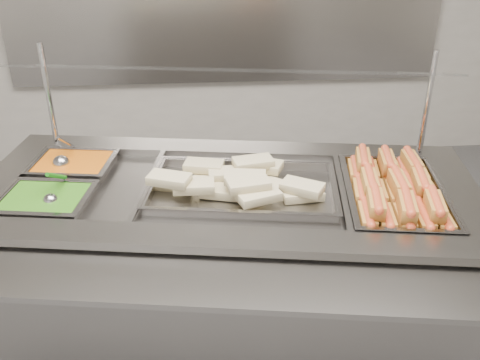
{
  "coord_description": "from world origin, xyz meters",
  "views": [
    {
      "loc": [
        -0.21,
        -1.3,
        1.77
      ],
      "look_at": [
        -0.07,
        0.38,
        0.88
      ],
      "focal_mm": 40.0,
      "sensor_mm": 36.0,
      "label": 1
    }
  ],
  "objects": [
    {
      "name": "ladle",
      "position": [
        -0.74,
        0.61,
        0.87
      ],
      "size": [
        0.07,
        0.18,
        0.15
      ],
      "color": "#B1B0B5",
      "rests_on": "pan_beans"
    },
    {
      "name": "pan_hotdogs",
      "position": [
        0.47,
        0.3,
        0.82
      ],
      "size": [
        0.4,
        0.57,
        0.1
      ],
      "color": "gray",
      "rests_on": "steam_counter"
    },
    {
      "name": "tortilla_wraps",
      "position": [
        -0.08,
        0.38,
        0.87
      ],
      "size": [
        0.62,
        0.36,
        0.09
      ],
      "color": "tan",
      "rests_on": "pan_wraps"
    },
    {
      "name": "serving_spoon",
      "position": [
        -0.72,
        0.34,
        0.87
      ],
      "size": [
        0.06,
        0.17,
        0.13
      ],
      "color": "#B1B0B5",
      "rests_on": "pan_peas"
    },
    {
      "name": "pan_beans",
      "position": [
        -0.7,
        0.62,
        0.82
      ],
      "size": [
        0.32,
        0.27,
        0.1
      ],
      "color": "gray",
      "rests_on": "steam_counter"
    },
    {
      "name": "hotdogs_in_buns",
      "position": [
        0.47,
        0.3,
        0.87
      ],
      "size": [
        0.36,
        0.53,
        0.11
      ],
      "color": "#94591F",
      "rests_on": "pan_hotdogs"
    },
    {
      "name": "sneeze_guard",
      "position": [
        -0.08,
        0.6,
        1.21
      ],
      "size": [
        1.6,
        0.52,
        0.42
      ],
      "color": "silver",
      "rests_on": "steam_counter"
    },
    {
      "name": "steam_counter",
      "position": [
        -0.12,
        0.39,
        0.43
      ],
      "size": [
        1.9,
        1.06,
        0.86
      ],
      "color": "gray",
      "rests_on": "ground"
    },
    {
      "name": "pan_wraps",
      "position": [
        -0.06,
        0.38,
        0.83
      ],
      "size": [
        0.7,
        0.48,
        0.07
      ],
      "color": "gray",
      "rests_on": "steam_counter"
    },
    {
      "name": "pan_peas",
      "position": [
        -0.75,
        0.35,
        0.82
      ],
      "size": [
        0.32,
        0.27,
        0.1
      ],
      "color": "gray",
      "rests_on": "steam_counter"
    },
    {
      "name": "tray_rail",
      "position": [
        -0.19,
        -0.09,
        0.81
      ],
      "size": [
        1.74,
        0.6,
        0.05
      ],
      "color": "gray",
      "rests_on": "steam_counter"
    }
  ]
}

